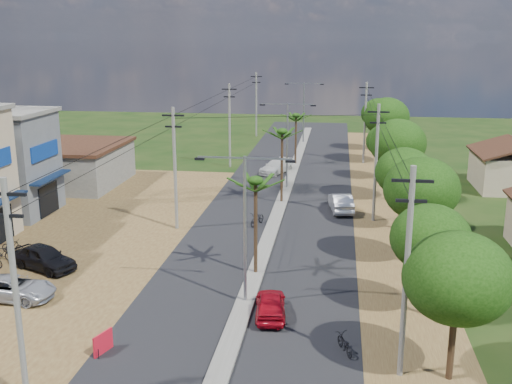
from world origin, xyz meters
The scene contains 36 objects.
ground centered at (0.00, 0.00, 0.00)m, with size 160.00×160.00×0.00m, color black.
road centered at (0.00, 15.00, 0.02)m, with size 12.00×110.00×0.04m, color black.
median centered at (0.00, 18.00, 0.09)m, with size 1.00×90.00×0.18m, color #605E56.
dirt_lot_west centered at (-15.00, 8.00, 0.02)m, with size 18.00×46.00×0.04m, color #54391C.
dirt_shoulder_east centered at (8.50, 15.00, 0.01)m, with size 5.00×90.00×0.03m, color #54391C.
low_shed centered at (-21.00, 24.00, 1.97)m, with size 10.40×10.40×3.95m.
tree_east_a centered at (9.50, -6.00, 4.49)m, with size 4.40×4.40×6.37m.
tree_east_b centered at (9.30, 0.00, 4.11)m, with size 4.00×4.00×5.83m.
tree_east_c centered at (9.70, 7.00, 4.86)m, with size 4.60×4.60×6.83m.
tree_east_d centered at (9.40, 14.00, 4.34)m, with size 4.20×4.20×6.13m.
tree_east_e centered at (9.60, 22.00, 5.09)m, with size 4.80×4.80×7.14m.
tree_east_f centered at (9.20, 30.00, 3.89)m, with size 3.80×3.80×5.52m.
tree_east_g centered at (9.80, 38.00, 5.24)m, with size 5.00×5.00×7.38m.
tree_east_h centered at (9.50, 46.00, 4.64)m, with size 4.40×4.40×6.52m.
palm_median_near centered at (0.00, 4.00, 5.54)m, with size 2.00×2.00×6.15m.
palm_median_mid centered at (0.00, 20.00, 5.90)m, with size 2.00×2.00×6.55m.
palm_median_far centered at (0.00, 36.00, 5.26)m, with size 2.00×2.00×5.85m.
streetlight_near centered at (0.00, 0.00, 4.79)m, with size 5.10×0.18×8.00m.
streetlight_mid centered at (0.00, 25.00, 4.79)m, with size 5.10×0.18×8.00m.
streetlight_far centered at (0.00, 50.00, 4.79)m, with size 5.10×0.18×8.00m.
utility_pole_w_a centered at (-7.00, -10.00, 4.76)m, with size 1.60×0.24×9.00m.
utility_pole_w_b centered at (-7.00, 12.00, 4.76)m, with size 1.60×0.24×9.00m.
utility_pole_w_c centered at (-7.00, 34.00, 4.76)m, with size 1.60×0.24×9.00m.
utility_pole_w_d centered at (-7.00, 55.00, 4.76)m, with size 1.60×0.24×9.00m.
utility_pole_e_a centered at (7.50, -6.00, 4.76)m, with size 1.60×0.24×9.00m.
utility_pole_e_b centered at (7.50, 16.00, 4.76)m, with size 1.60×0.24×9.00m.
utility_pole_e_c centered at (7.50, 38.00, 4.76)m, with size 1.60×0.24×9.00m.
car_red_near centered at (1.50, -1.33, 0.64)m, with size 1.51×3.75×1.28m, color maroon.
car_silver_mid centered at (5.00, 18.20, 0.74)m, with size 1.57×4.50×1.48m, color #9EA0A6.
car_white_far centered at (-1.69, 31.39, 0.68)m, with size 1.89×4.65×1.35m, color #B2B2AD.
car_parked_silver centered at (-12.44, -1.22, 0.63)m, with size 2.08×4.51×1.25m, color #9EA0A6.
car_parked_dark centered at (-12.87, 3.07, 0.76)m, with size 1.79×4.45×1.52m, color black.
moto_rider_east centered at (5.20, -4.48, 0.42)m, with size 0.56×1.59×0.84m, color black.
moto_rider_west_a centered at (-1.20, 13.59, 0.50)m, with size 0.67×1.92×1.01m, color black.
moto_rider_west_b centered at (-1.20, 31.39, 0.51)m, with size 0.48×1.70×1.02m, color black.
roadside_sign centered at (-5.50, -6.00, 0.51)m, with size 0.47×1.19×1.02m.
Camera 1 is at (4.59, -29.00, 13.77)m, focal length 42.00 mm.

